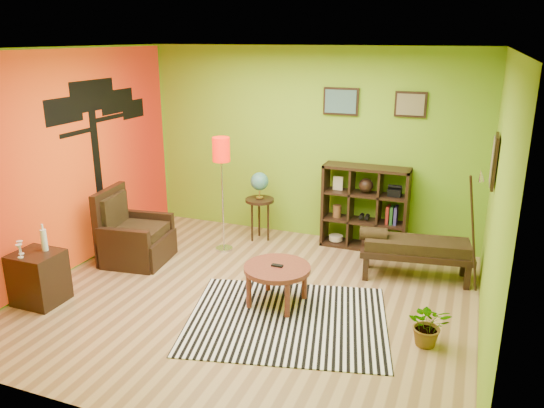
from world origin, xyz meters
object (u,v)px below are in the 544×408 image
at_px(coffee_table, 277,272).
at_px(side_cabinet, 39,277).
at_px(bench, 413,248).
at_px(cube_shelf, 366,208).
at_px(armchair, 133,239).
at_px(potted_plant, 428,329).
at_px(globe_table, 260,189).
at_px(floor_lamp, 221,160).

height_order(coffee_table, side_cabinet, side_cabinet).
bearing_deg(coffee_table, bench, 43.10).
bearing_deg(cube_shelf, coffee_table, -105.80).
xyz_separation_m(side_cabinet, bench, (3.88, 2.19, 0.10)).
distance_m(armchair, potted_plant, 4.01).
bearing_deg(bench, coffee_table, -136.90).
xyz_separation_m(globe_table, potted_plant, (2.63, -2.05, -0.61)).
xyz_separation_m(globe_table, cube_shelf, (1.52, 0.24, -0.18)).
bearing_deg(cube_shelf, floor_lamp, -156.61).
xyz_separation_m(armchair, potted_plant, (3.94, -0.71, -0.12)).
bearing_deg(side_cabinet, coffee_table, 20.21).
distance_m(coffee_table, bench, 1.84).
bearing_deg(coffee_table, potted_plant, -8.71).
height_order(side_cabinet, potted_plant, side_cabinet).
height_order(side_cabinet, bench, side_cabinet).
bearing_deg(globe_table, bench, -13.19).
relative_size(coffee_table, potted_plant, 1.66).
distance_m(armchair, globe_table, 1.93).
xyz_separation_m(armchair, side_cabinet, (-0.28, -1.39, 0.01)).
xyz_separation_m(bench, potted_plant, (0.34, -1.51, -0.23)).
bearing_deg(cube_shelf, bench, -45.33).
distance_m(armchair, bench, 3.69).
bearing_deg(floor_lamp, side_cabinet, -120.30).
distance_m(armchair, side_cabinet, 1.42).
bearing_deg(potted_plant, cube_shelf, 115.88).
xyz_separation_m(side_cabinet, floor_lamp, (1.27, 2.17, 1.00)).
height_order(armchair, side_cabinet, armchair).
bearing_deg(armchair, side_cabinet, -101.51).
bearing_deg(potted_plant, bench, 102.79).
distance_m(floor_lamp, potted_plant, 3.50).
bearing_deg(armchair, globe_table, 45.61).
xyz_separation_m(floor_lamp, bench, (2.61, 0.02, -0.91)).
relative_size(side_cabinet, potted_plant, 2.04).
relative_size(side_cabinet, bench, 0.65).
distance_m(coffee_table, cube_shelf, 2.12).
height_order(globe_table, cube_shelf, cube_shelf).
bearing_deg(floor_lamp, potted_plant, -26.70).
bearing_deg(globe_table, floor_lamp, -120.06).
height_order(side_cabinet, cube_shelf, cube_shelf).
xyz_separation_m(armchair, floor_lamp, (0.98, 0.77, 1.01)).
xyz_separation_m(floor_lamp, cube_shelf, (1.85, 0.80, -0.71)).
bearing_deg(globe_table, coffee_table, -62.08).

